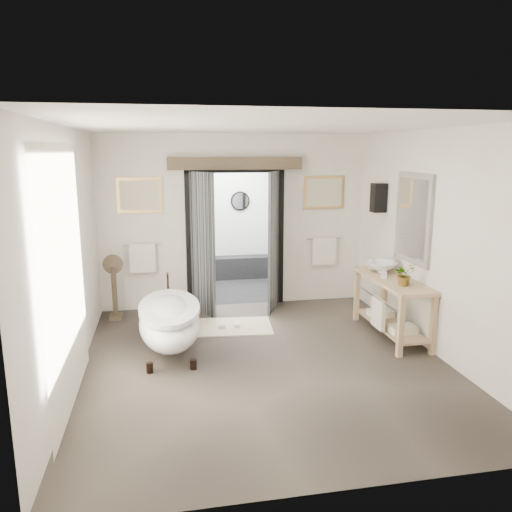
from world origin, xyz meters
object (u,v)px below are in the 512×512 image
object	(u,v)px
basin	(382,267)
rug	(232,326)
vanity	(391,302)
clawfoot_tub	(170,321)

from	to	relation	value
basin	rug	bearing A→B (deg)	169.62
vanity	rug	bearing A→B (deg)	160.12
clawfoot_tub	vanity	bearing A→B (deg)	-0.37
vanity	basin	size ratio (longest dim) A/B	3.48
rug	basin	distance (m)	2.42
vanity	basin	xyz separation A→B (m)	(0.01, 0.38, 0.42)
rug	basin	size ratio (longest dim) A/B	2.61
rug	basin	world-z (taller)	basin
clawfoot_tub	rug	bearing A→B (deg)	39.61
clawfoot_tub	rug	world-z (taller)	clawfoot_tub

